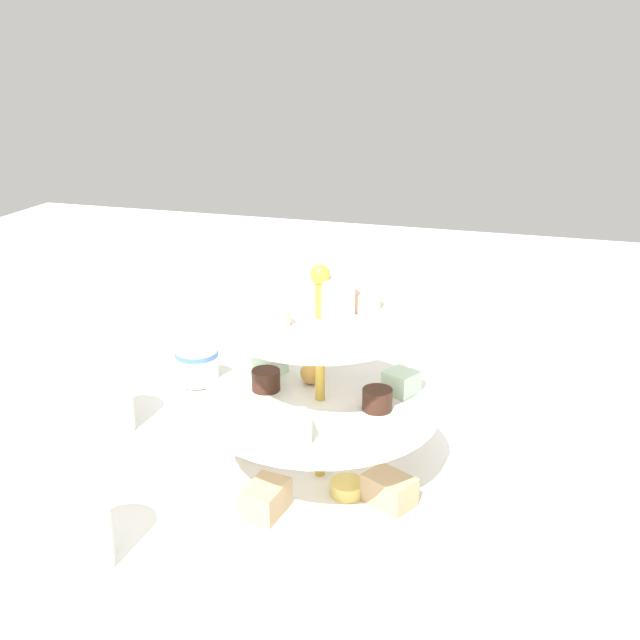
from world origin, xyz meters
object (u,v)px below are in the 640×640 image
Objects in this scene: tiered_serving_stand at (320,421)px; butter_knife_right at (366,360)px; water_glass_tall_right at (561,398)px; water_glass_mid_back at (76,527)px; water_glass_short_left at (106,401)px; teacup_with_saucer at (198,369)px.

butter_knife_right is at bearing 95.41° from tiered_serving_stand.
water_glass_mid_back is at bearing -139.56° from water_glass_tall_right.
water_glass_short_left reaches higher than butter_knife_right.
butter_knife_right is (-0.03, 0.33, -0.07)m from tiered_serving_stand.
water_glass_mid_back is (-0.13, -0.52, 0.04)m from butter_knife_right.
water_glass_short_left is (-0.52, -0.11, -0.03)m from water_glass_tall_right.
water_glass_short_left is at bearing 35.51° from butter_knife_right.
tiered_serving_stand is 0.26m from water_glass_mid_back.
tiered_serving_stand reaches higher than water_glass_short_left.
tiered_serving_stand is 1.75× the size of butter_knife_right.
teacup_with_saucer is at bearing 21.83° from butter_knife_right.
water_glass_tall_right is 0.47m from teacup_with_saucer.
butter_knife_right is at bearing 146.26° from water_glass_tall_right.
water_glass_short_left is 0.39m from butter_knife_right.
butter_knife_right is 0.54m from water_glass_mid_back.
water_glass_short_left is 0.16m from teacup_with_saucer.
teacup_with_saucer reaches higher than butter_knife_right.
water_glass_short_left is at bearing -108.30° from teacup_with_saucer.
teacup_with_saucer is at bearing 175.73° from water_glass_tall_right.
tiered_serving_stand reaches higher than water_glass_mid_back.
butter_knife_right is at bearing 49.61° from water_glass_short_left.
water_glass_mid_back is (0.11, -0.23, 0.00)m from water_glass_short_left.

